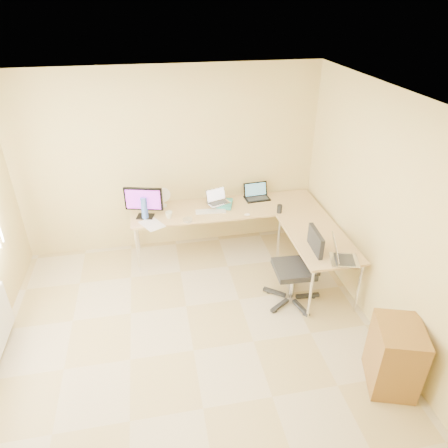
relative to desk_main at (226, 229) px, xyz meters
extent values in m
plane|color=#C5B592|center=(-0.72, -1.85, -0.36)|extent=(4.50, 4.50, 0.00)
plane|color=white|center=(-0.72, -1.85, 2.24)|extent=(4.50, 4.50, 0.00)
plane|color=#DBBA72|center=(-0.72, 0.40, 0.93)|extent=(4.50, 0.00, 4.50)
plane|color=#DBBA72|center=(1.38, -1.85, 0.93)|extent=(0.00, 4.50, 4.50)
cube|color=tan|center=(0.00, 0.00, 0.00)|extent=(2.65, 0.70, 0.73)
cube|color=tan|center=(0.98, -1.00, 0.00)|extent=(0.70, 1.30, 0.73)
cube|color=black|center=(-1.13, -0.07, 0.58)|extent=(0.53, 0.29, 0.44)
cube|color=teal|center=(-0.01, 0.06, 0.39)|extent=(0.29, 0.34, 0.05)
cube|color=silver|center=(-0.10, 0.05, 0.51)|extent=(0.37, 0.32, 0.20)
cube|color=black|center=(0.50, 0.17, 0.48)|extent=(0.38, 0.29, 0.23)
cube|color=silver|center=(-0.24, -0.10, 0.37)|extent=(0.42, 0.14, 0.02)
ellipsoid|color=white|center=(0.23, -0.30, 0.38)|extent=(0.09, 0.06, 0.03)
imported|color=#E6E7C6|center=(-0.81, -0.16, 0.41)|extent=(0.12, 0.12, 0.09)
cylinder|color=silver|center=(-0.58, -0.29, 0.38)|extent=(0.15, 0.15, 0.03)
cylinder|color=#4467BC|center=(-1.13, -0.11, 0.52)|extent=(0.09, 0.09, 0.31)
cube|color=silver|center=(-1.05, -0.30, 0.37)|extent=(0.36, 0.40, 0.01)
cube|color=white|center=(-1.12, 0.20, 0.40)|extent=(0.23, 0.19, 0.07)
cylinder|color=white|center=(-0.86, 0.20, 0.50)|extent=(0.26, 0.26, 0.27)
cylinder|color=black|center=(0.69, -0.30, 0.42)|extent=(0.08, 0.08, 0.12)
cube|color=#ABABAB|center=(1.06, -1.54, 0.49)|extent=(0.43, 0.38, 0.24)
cube|color=black|center=(0.58, -1.26, 0.14)|extent=(0.63, 0.63, 1.00)
cube|color=brown|center=(1.13, -2.62, -0.01)|extent=(0.56, 0.62, 0.71)
camera|label=1|loc=(-0.99, -4.97, 3.03)|focal=32.53mm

